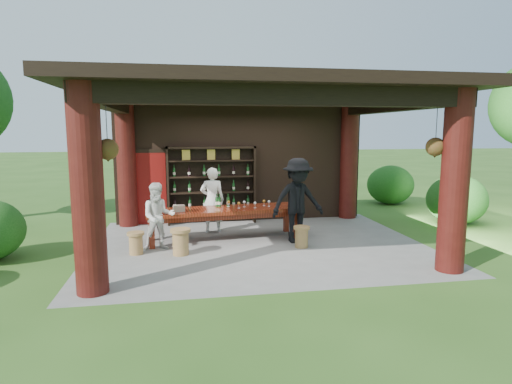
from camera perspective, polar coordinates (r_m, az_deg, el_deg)
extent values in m
plane|color=#2D5119|center=(9.81, 0.41, -6.99)|extent=(90.00, 90.00, 0.00)
cube|color=slate|center=(9.82, 0.41, -7.28)|extent=(7.40, 5.90, 0.10)
cube|color=black|center=(12.21, -1.92, 3.89)|extent=(7.00, 0.18, 3.30)
cube|color=maroon|center=(12.09, -14.13, 0.50)|extent=(0.95, 0.06, 2.00)
cylinder|color=#380C0A|center=(7.12, -21.56, 0.15)|extent=(0.50, 0.50, 3.30)
cylinder|color=#380C0A|center=(8.50, 24.98, 1.19)|extent=(0.50, 0.50, 3.30)
cylinder|color=#380C0A|center=(11.98, -16.90, 3.45)|extent=(0.50, 0.50, 3.30)
cylinder|color=#380C0A|center=(12.85, 12.29, 3.92)|extent=(0.50, 0.50, 3.30)
cube|color=black|center=(7.14, 4.01, 12.80)|extent=(6.70, 0.35, 0.35)
cube|color=black|center=(9.43, -19.13, 11.27)|extent=(0.30, 5.20, 0.30)
cube|color=black|center=(10.52, 17.89, 10.97)|extent=(0.30, 5.20, 0.30)
cube|color=black|center=(9.50, 0.43, 13.20)|extent=(7.50, 6.00, 0.20)
cylinder|color=black|center=(7.20, -19.29, 8.15)|extent=(0.01, 0.01, 0.75)
cone|color=black|center=(7.21, -19.12, 4.53)|extent=(0.32, 0.32, 0.18)
sphere|color=#1E5919|center=(7.20, -19.16, 5.40)|extent=(0.34, 0.34, 0.34)
cylinder|color=black|center=(8.45, 22.92, 7.91)|extent=(0.01, 0.01, 0.75)
cone|color=black|center=(8.46, 22.75, 4.83)|extent=(0.32, 0.32, 0.18)
sphere|color=#1E5919|center=(8.45, 22.79, 5.57)|extent=(0.34, 0.34, 0.34)
cube|color=#511A0B|center=(10.13, -4.28, -2.41)|extent=(3.69, 1.27, 0.08)
cube|color=#511A0B|center=(10.15, -4.27, -2.96)|extent=(3.47, 1.11, 0.12)
cube|color=#511A0B|center=(9.67, -13.72, -5.42)|extent=(0.13, 0.13, 0.67)
cube|color=#511A0B|center=(10.32, 5.40, -4.35)|extent=(0.13, 0.13, 0.67)
cube|color=#511A0B|center=(10.38, -13.86, -4.48)|extent=(0.13, 0.13, 0.67)
cube|color=#511A0B|center=(10.99, 4.04, -3.55)|extent=(0.13, 0.13, 0.67)
cylinder|color=olive|center=(9.10, -10.01, -6.76)|extent=(0.33, 0.33, 0.49)
cylinder|color=olive|center=(9.03, -10.06, -5.06)|extent=(0.42, 0.42, 0.07)
cylinder|color=olive|center=(9.58, 6.09, -6.13)|extent=(0.29, 0.29, 0.42)
cylinder|color=olive|center=(9.52, 6.11, -4.74)|extent=(0.36, 0.36, 0.06)
cylinder|color=olive|center=(9.36, -15.71, -6.75)|extent=(0.28, 0.28, 0.42)
cylinder|color=olive|center=(9.30, -15.77, -5.35)|extent=(0.36, 0.36, 0.06)
imported|color=white|center=(10.86, -5.86, -1.07)|extent=(0.64, 0.46, 1.66)
imported|color=silver|center=(9.48, -12.89, -3.19)|extent=(0.78, 0.64, 1.47)
imported|color=black|center=(9.87, 5.57, -1.14)|extent=(1.37, 0.93, 1.95)
cube|color=#BF6672|center=(9.87, -10.23, -2.16)|extent=(0.28, 0.20, 0.14)
ellipsoid|color=#194C14|center=(13.05, 25.16, -1.36)|extent=(1.60, 1.60, 1.36)
ellipsoid|color=#194C14|center=(15.74, 17.45, 0.57)|extent=(1.60, 1.60, 1.36)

